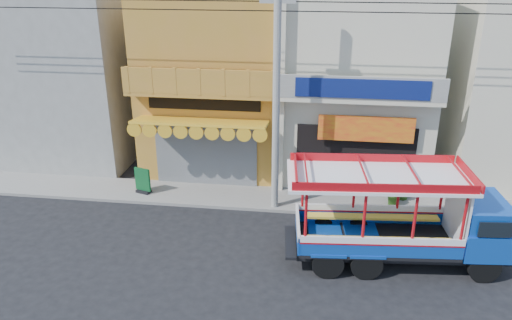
{
  "coord_description": "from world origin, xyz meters",
  "views": [
    {
      "loc": [
        0.51,
        -13.57,
        9.01
      ],
      "look_at": [
        -1.61,
        2.5,
        2.32
      ],
      "focal_mm": 35.0,
      "sensor_mm": 36.0,
      "label": 1
    }
  ],
  "objects": [
    {
      "name": "potted_plant_c",
      "position": [
        3.91,
        4.59,
        0.61
      ],
      "size": [
        0.73,
        0.73,
        0.97
      ],
      "primitive_type": "imported",
      "rotation": [
        0.0,
        0.0,
        4.25
      ],
      "color": "#295317",
      "rests_on": "sidewalk"
    },
    {
      "name": "shophouse_left",
      "position": [
        -4.0,
        7.96,
        4.11
      ],
      "size": [
        6.0,
        7.5,
        8.24
      ],
      "color": "#B17F27",
      "rests_on": "ground"
    },
    {
      "name": "sidewalk",
      "position": [
        0.0,
        4.0,
        0.06
      ],
      "size": [
        30.0,
        2.0,
        0.12
      ],
      "primitive_type": "cube",
      "color": "slate",
      "rests_on": "ground"
    },
    {
      "name": "utility_pole",
      "position": [
        -0.85,
        3.3,
        5.03
      ],
      "size": [
        28.0,
        0.26,
        9.0
      ],
      "color": "gray",
      "rests_on": "ground"
    },
    {
      "name": "potted_plant_b",
      "position": [
        3.46,
        4.05,
        0.68
      ],
      "size": [
        0.68,
        0.75,
        1.11
      ],
      "primitive_type": "imported",
      "rotation": [
        0.0,
        0.0,
        1.95
      ],
      "color": "#295317",
      "rests_on": "sidewalk"
    },
    {
      "name": "green_sign",
      "position": [
        -6.35,
        3.79,
        0.56
      ],
      "size": [
        0.68,
        0.47,
        1.05
      ],
      "color": "black",
      "rests_on": "sidewalk"
    },
    {
      "name": "ground",
      "position": [
        0.0,
        0.0,
        0.0
      ],
      "size": [
        90.0,
        90.0,
        0.0
      ],
      "primitive_type": "plane",
      "color": "black",
      "rests_on": "ground"
    },
    {
      "name": "shophouse_right",
      "position": [
        2.0,
        7.96,
        4.11
      ],
      "size": [
        6.0,
        6.75,
        8.24
      ],
      "color": "beige",
      "rests_on": "ground"
    },
    {
      "name": "filler_building_left",
      "position": [
        -11.0,
        8.0,
        3.8
      ],
      "size": [
        6.0,
        6.0,
        7.6
      ],
      "primitive_type": "cube",
      "color": "gray",
      "rests_on": "ground"
    },
    {
      "name": "songthaew_truck",
      "position": [
        3.66,
        0.32,
        1.55
      ],
      "size": [
        7.05,
        2.81,
        3.21
      ],
      "color": "black",
      "rests_on": "ground"
    },
    {
      "name": "party_pilaster",
      "position": [
        -1.0,
        4.85,
        4.0
      ],
      "size": [
        0.35,
        0.3,
        8.0
      ],
      "primitive_type": "cube",
      "color": "beige",
      "rests_on": "ground"
    }
  ]
}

